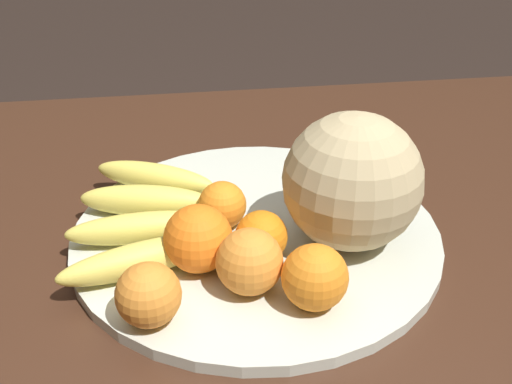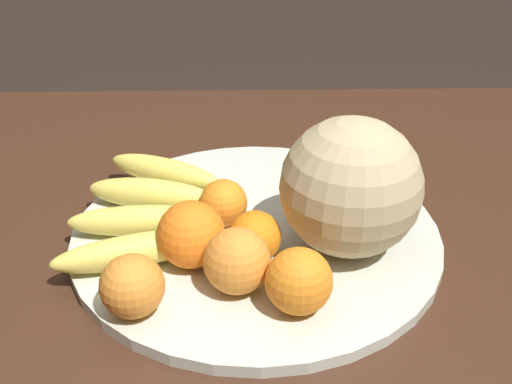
% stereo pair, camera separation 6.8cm
% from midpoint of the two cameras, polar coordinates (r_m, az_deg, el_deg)
% --- Properties ---
extents(kitchen_table, '(1.58, 1.08, 0.70)m').
position_cam_midpoint_polar(kitchen_table, '(0.72, 5.04, -12.05)').
color(kitchen_table, '#3D2316').
rests_on(kitchen_table, ground_plane).
extents(fruit_bowl, '(0.43, 0.43, 0.01)m').
position_cam_midpoint_polar(fruit_bowl, '(0.71, 2.74, -3.99)').
color(fruit_bowl, beige).
rests_on(fruit_bowl, kitchen_table).
extents(melon, '(0.15, 0.15, 0.15)m').
position_cam_midpoint_polar(melon, '(0.65, 11.98, 0.38)').
color(melon, tan).
rests_on(melon, fruit_bowl).
extents(banana_bunch, '(0.19, 0.27, 0.04)m').
position_cam_midpoint_polar(banana_bunch, '(0.72, -7.37, -1.52)').
color(banana_bunch, '#473819').
rests_on(banana_bunch, fruit_bowl).
extents(orange_front_left, '(0.06, 0.06, 0.06)m').
position_cam_midpoint_polar(orange_front_left, '(0.70, -0.36, -1.14)').
color(orange_front_left, orange).
rests_on(orange_front_left, fruit_bowl).
extents(orange_front_right, '(0.07, 0.07, 0.07)m').
position_cam_midpoint_polar(orange_front_right, '(0.63, -3.15, -4.17)').
color(orange_front_right, orange).
rests_on(orange_front_right, fruit_bowl).
extents(orange_mid_center, '(0.06, 0.06, 0.06)m').
position_cam_midpoint_polar(orange_mid_center, '(0.58, -8.41, -8.97)').
color(orange_mid_center, orange).
rests_on(orange_mid_center, fruit_bowl).
extents(orange_back_left, '(0.07, 0.07, 0.07)m').
position_cam_midpoint_polar(orange_back_left, '(0.60, 1.42, -6.67)').
color(orange_back_left, orange).
rests_on(orange_back_left, fruit_bowl).
extents(orange_back_right, '(0.07, 0.07, 0.07)m').
position_cam_midpoint_polar(orange_back_right, '(0.58, 7.50, -8.53)').
color(orange_back_right, orange).
rests_on(orange_back_right, fruit_bowl).
extents(orange_top_small, '(0.06, 0.06, 0.06)m').
position_cam_midpoint_polar(orange_top_small, '(0.65, 2.93, -4.24)').
color(orange_top_small, orange).
rests_on(orange_top_small, fruit_bowl).
extents(produce_tag, '(0.09, 0.08, 0.00)m').
position_cam_midpoint_polar(produce_tag, '(0.69, -1.75, -4.34)').
color(produce_tag, white).
rests_on(produce_tag, fruit_bowl).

